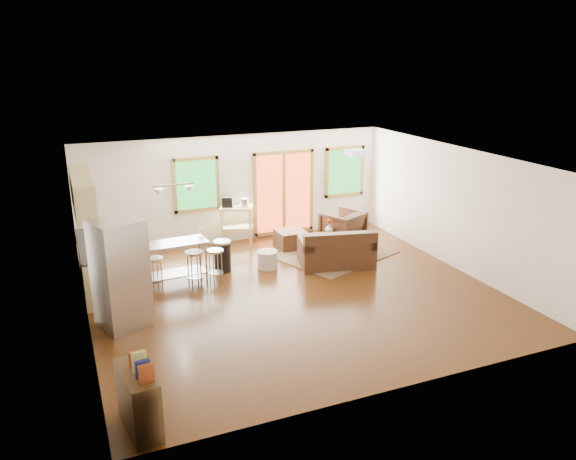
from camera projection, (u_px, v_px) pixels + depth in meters
name	position (u px, v px, depth m)	size (l,w,h in m)	color
floor	(294.00, 294.00, 10.84)	(7.50, 7.00, 0.02)	#351B09
ceiling	(294.00, 160.00, 10.04)	(7.50, 7.00, 0.02)	white
back_wall	(237.00, 189.00, 13.53)	(7.50, 0.02, 2.60)	white
left_wall	(81.00, 256.00, 9.07)	(0.02, 7.00, 2.60)	white
right_wall	(458.00, 209.00, 11.82)	(0.02, 7.00, 2.60)	white
front_wall	(399.00, 304.00, 7.36)	(7.50, 0.02, 2.60)	white
window_left	(196.00, 185.00, 13.06)	(1.10, 0.05, 1.30)	#1C6324
french_doors	(284.00, 193.00, 13.99)	(1.60, 0.05, 2.10)	#CC411F
window_right	(345.00, 172.00, 14.49)	(1.10, 0.05, 1.30)	#1C6324
rug	(335.00, 254.00, 12.91)	(2.45, 1.88, 0.02)	#4F6340
loveseat	(337.00, 251.00, 12.14)	(1.74, 1.23, 0.84)	#321C10
coffee_table	(337.00, 237.00, 13.07)	(1.05, 0.70, 0.40)	#352310
armchair	(343.00, 226.00, 13.55)	(0.86, 0.81, 0.89)	#321C10
ottoman	(290.00, 239.00, 13.30)	(0.64, 0.64, 0.43)	#321C10
pouf	(267.00, 260.00, 12.06)	(0.44, 0.44, 0.38)	beige
vase	(329.00, 227.00, 13.15)	(0.20, 0.21, 0.34)	silver
book	(345.00, 227.00, 13.18)	(0.20, 0.03, 0.27)	maroon
cabinets	(93.00, 244.00, 10.78)	(0.64, 2.24, 2.30)	tan
refrigerator	(121.00, 274.00, 9.32)	(0.96, 0.94, 1.88)	#B7BABC
island	(171.00, 256.00, 11.05)	(1.44, 0.65, 0.89)	#B7BABC
cup	(201.00, 228.00, 11.45)	(0.12, 0.10, 0.12)	white
bar_stool_a	(155.00, 266.00, 10.83)	(0.40, 0.40, 0.68)	#B7BABC
bar_stool_b	(194.00, 261.00, 10.94)	(0.40, 0.40, 0.76)	#B7BABC
bar_stool_c	(215.00, 258.00, 11.20)	(0.38, 0.38, 0.70)	#B7BABC
trash_can	(223.00, 256.00, 11.85)	(0.37, 0.37, 0.67)	black
kitchen_cart	(235.00, 212.00, 13.35)	(0.91, 0.75, 1.19)	tan
bookshelf	(139.00, 399.00, 6.86)	(0.45, 0.92, 1.05)	#352310
ceiling_flush	(356.00, 153.00, 11.18)	(0.35, 0.35, 0.12)	white
pendant_light	(174.00, 190.00, 10.88)	(0.80, 0.18, 0.79)	gray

